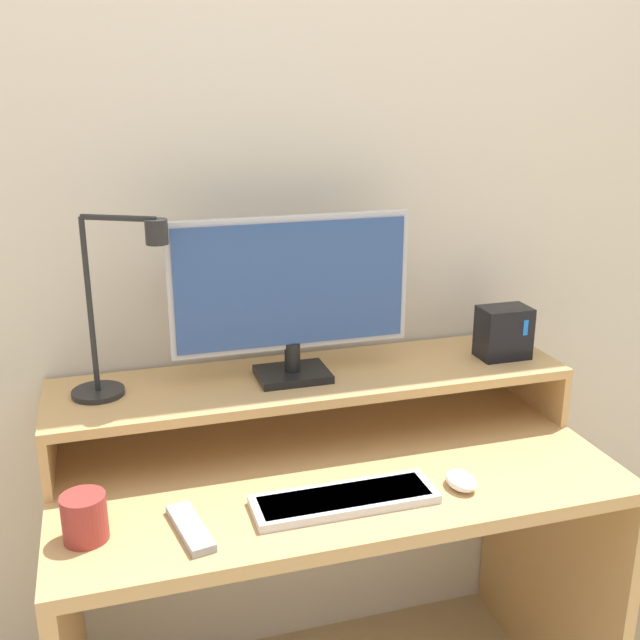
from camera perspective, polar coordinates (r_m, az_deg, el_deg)
wall_back at (r=1.81m, az=-2.27°, el=9.78°), size 6.00×0.05×2.50m
desk at (r=1.77m, az=0.93°, el=-16.53°), size 1.20×0.61×0.70m
monitor_shelf at (r=1.75m, az=-0.57°, el=-4.84°), size 1.20×0.30×0.15m
monitor at (r=1.66m, az=-2.19°, el=2.20°), size 0.54×0.13×0.37m
desk_lamp at (r=1.62m, az=-15.32°, el=0.05°), size 0.22×0.15×0.40m
router_dock at (r=1.88m, az=13.81°, el=-0.92°), size 0.12×0.08×0.13m
keyboard at (r=1.52m, az=1.88°, el=-13.47°), size 0.37×0.11×0.02m
mouse at (r=1.60m, az=10.70°, el=-11.93°), size 0.06×0.08×0.03m
remote_control at (r=1.46m, az=-9.85°, el=-15.35°), size 0.08×0.17×0.02m
mug at (r=1.46m, az=-17.50°, el=-14.17°), size 0.08×0.08×0.09m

